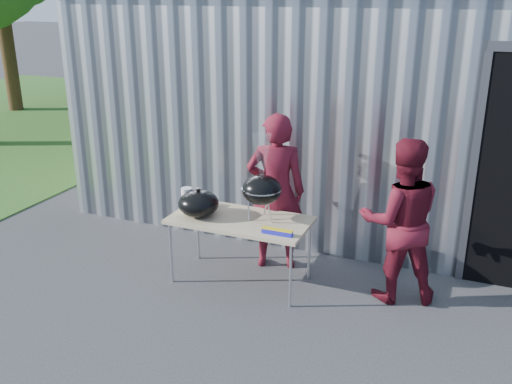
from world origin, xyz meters
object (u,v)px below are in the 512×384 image
at_px(kettle_grill, 262,182).
at_px(person_bystander, 401,221).
at_px(folding_table, 240,222).
at_px(person_cook, 276,192).

distance_m(kettle_grill, person_bystander, 1.47).
distance_m(folding_table, person_cook, 0.60).
bearing_deg(person_cook, person_bystander, 152.94).
xyz_separation_m(kettle_grill, person_bystander, (1.42, 0.24, -0.31)).
bearing_deg(person_cook, kettle_grill, 72.13).
height_order(person_cook, person_bystander, person_cook).
distance_m(folding_table, person_bystander, 1.67).
xyz_separation_m(folding_table, person_bystander, (1.64, 0.31, 0.15)).
distance_m(person_cook, person_bystander, 1.44).
bearing_deg(person_bystander, person_cook, -28.43).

